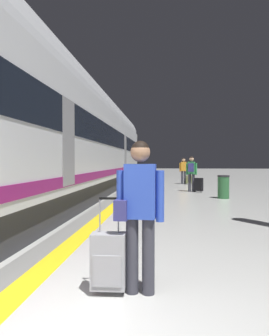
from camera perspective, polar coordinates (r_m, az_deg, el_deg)
safety_line_strip at (r=12.23m, az=-2.27°, el=-5.61°), size 0.36×80.00×0.01m
tactile_edge_band at (r=12.27m, az=-3.66°, el=-5.59°), size 0.56×80.00×0.01m
high_speed_train at (r=12.51m, az=-11.76°, el=5.99°), size 2.94×30.77×4.97m
traveller_foreground at (r=3.51m, az=0.78°, el=-6.77°), size 0.54×0.29×1.69m
rolling_suitcase_foreground at (r=3.65m, az=-4.73°, el=-16.34°), size 0.39×0.25×1.06m
passenger_near at (r=15.33m, az=10.22°, el=-0.48°), size 0.51×0.38×1.69m
suitcase_near at (r=15.21m, az=11.50°, el=-2.93°), size 0.44×0.37×0.67m
passenger_mid at (r=20.34m, az=8.83°, el=-0.16°), size 0.52×0.22×1.66m
suitcase_mid at (r=20.17m, az=9.77°, el=-2.05°), size 0.39×0.26×0.94m
waste_bin at (r=12.87m, az=15.73°, el=-3.28°), size 0.46×0.46×0.91m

